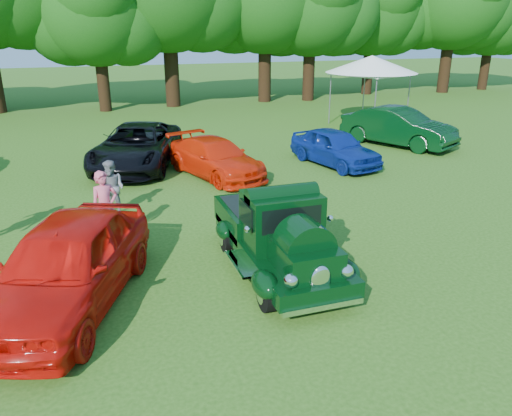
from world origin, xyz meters
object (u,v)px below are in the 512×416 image
object	(u,v)px
red_convertible	(67,264)
back_car_black	(137,146)
spectator_pink	(105,207)
spectator_grey	(112,188)
hero_pickup	(278,235)
back_car_orange	(216,158)
back_car_blue	(335,147)
canopy_tent	(372,65)
back_car_green	(398,127)

from	to	relation	value
red_convertible	back_car_black	size ratio (longest dim) A/B	0.88
spectator_pink	spectator_grey	size ratio (longest dim) A/B	1.16
red_convertible	spectator_grey	xyz separation A→B (m)	(1.05, 4.57, -0.07)
hero_pickup	back_car_orange	xyz separation A→B (m)	(0.50, 7.10, -0.12)
hero_pickup	back_car_blue	distance (m)	8.67
hero_pickup	spectator_pink	distance (m)	4.19
back_car_blue	canopy_tent	size ratio (longest dim) A/B	0.65
hero_pickup	back_car_green	world-z (taller)	hero_pickup
red_convertible	canopy_tent	bearing A→B (deg)	67.19
red_convertible	back_car_green	size ratio (longest dim) A/B	1.00
back_car_black	canopy_tent	distance (m)	13.26
canopy_tent	back_car_green	bearing A→B (deg)	-106.08
back_car_orange	spectator_grey	world-z (taller)	spectator_grey
back_car_blue	canopy_tent	bearing A→B (deg)	38.54
back_car_blue	canopy_tent	xyz separation A→B (m)	(5.35, 6.71, 2.31)
red_convertible	hero_pickup	bearing A→B (deg)	25.25
red_convertible	spectator_grey	world-z (taller)	red_convertible
back_car_black	back_car_green	distance (m)	10.83
back_car_orange	spectator_pink	size ratio (longest dim) A/B	2.50
back_car_orange	spectator_grey	xyz separation A→B (m)	(-3.53, -2.68, 0.12)
back_car_orange	canopy_tent	distance (m)	12.12
back_car_green	spectator_pink	bearing A→B (deg)	-179.41
back_car_green	spectator_grey	bearing A→B (deg)	173.95
hero_pickup	back_car_green	bearing A→B (deg)	45.41
red_convertible	back_car_orange	size ratio (longest dim) A/B	1.11
spectator_grey	canopy_tent	xyz separation A→B (m)	(13.35, 9.39, 2.23)
back_car_black	back_car_blue	distance (m)	7.13
back_car_black	back_car_green	bearing A→B (deg)	19.82
red_convertible	spectator_pink	distance (m)	2.87
back_car_black	red_convertible	bearing A→B (deg)	-83.44
red_convertible	back_car_blue	bearing A→B (deg)	61.80
back_car_green	spectator_pink	distance (m)	13.85
hero_pickup	spectator_grey	bearing A→B (deg)	124.42
back_car_black	canopy_tent	bearing A→B (deg)	41.02
red_convertible	back_car_black	xyz separation A→B (m)	(2.20, 9.27, -0.06)
red_convertible	back_car_blue	world-z (taller)	red_convertible
spectator_pink	back_car_orange	bearing A→B (deg)	33.15
hero_pickup	spectator_pink	size ratio (longest dim) A/B	2.57
hero_pickup	back_car_black	size ratio (longest dim) A/B	0.81
back_car_orange	canopy_tent	world-z (taller)	canopy_tent
spectator_pink	back_car_blue	bearing A→B (deg)	11.83
back_car_blue	canopy_tent	distance (m)	8.89
spectator_grey	back_car_orange	bearing A→B (deg)	76.52
back_car_black	canopy_tent	world-z (taller)	canopy_tent
hero_pickup	red_convertible	distance (m)	4.08
back_car_blue	spectator_pink	xyz separation A→B (m)	(-8.25, -4.50, 0.20)
spectator_grey	canopy_tent	size ratio (longest dim) A/B	0.25
back_car_blue	spectator_pink	world-z (taller)	spectator_pink
back_car_orange	back_car_green	distance (m)	8.69
spectator_grey	red_convertible	bearing A→B (deg)	-63.66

